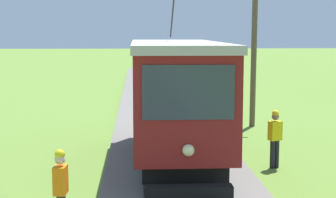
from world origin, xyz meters
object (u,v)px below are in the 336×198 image
object	(u,v)px
red_tram	(176,96)
second_worker	(275,136)
track_worker	(61,188)
utility_pole_mid	(254,47)

from	to	relation	value
red_tram	second_worker	size ratio (longest dim) A/B	4.79
red_tram	track_worker	distance (m)	6.04
utility_pole_mid	track_worker	bearing A→B (deg)	-118.74
red_tram	utility_pole_mid	bearing A→B (deg)	60.22
track_worker	second_worker	distance (m)	7.60
second_worker	track_worker	bearing A→B (deg)	-71.72
second_worker	red_tram	bearing A→B (deg)	-117.69
red_tram	track_worker	world-z (taller)	red_tram
track_worker	red_tram	bearing A→B (deg)	-111.80
red_tram	utility_pole_mid	xyz separation A→B (m)	(3.86, 6.75, 1.26)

